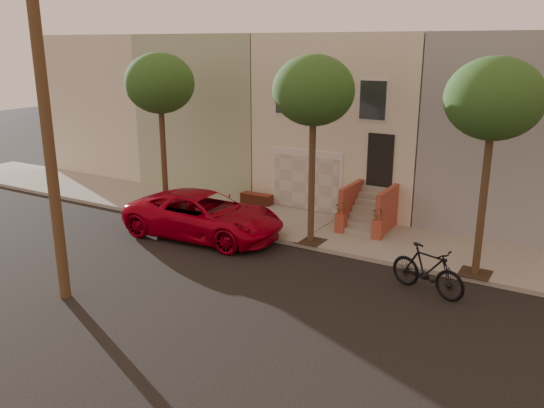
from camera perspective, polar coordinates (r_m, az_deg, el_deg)
The scene contains 9 objects.
ground at distance 16.84m, azimuth -5.21°, elevation -7.60°, with size 90.00×90.00×0.00m, color black.
sidewalk at distance 21.07m, azimuth 3.31°, elevation -2.38°, with size 40.00×3.70×0.15m, color gray.
house_row at distance 25.51m, azimuth 9.58°, elevation 8.91°, with size 33.10×11.70×7.00m.
tree_left at distance 21.97m, azimuth -11.42°, elevation 11.92°, with size 2.70×2.57×6.30m.
tree_mid at distance 18.30m, azimuth 4.27°, elevation 11.39°, with size 2.70×2.57×6.30m.
tree_right at distance 16.60m, azimuth 21.76°, elevation 9.82°, with size 2.70×2.57×6.30m.
utility_pole at distance 9.42m, azimuth 23.43°, elevation 5.19°, with size 23.60×1.22×10.00m.
pickup_truck at distance 20.18m, azimuth -6.97°, elevation -1.13°, with size 2.69×5.83×1.62m, color #A80018.
motorcycle at distance 16.19m, azimuth 15.64°, elevation -6.50°, with size 0.65×2.31×1.39m, color black.
Camera 1 is at (9.13, -12.42, 6.76)m, focal length 36.79 mm.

